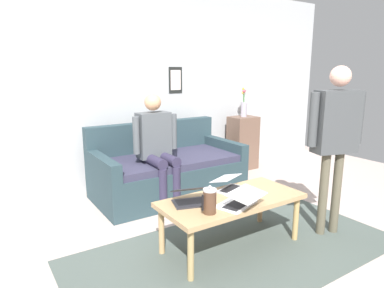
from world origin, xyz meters
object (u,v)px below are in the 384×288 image
(coffee_table, at_px, (232,203))
(couch, at_px, (167,171))
(person_seated, at_px, (157,143))
(side_shelf, at_px, (243,143))
(laptop_right, at_px, (240,201))
(person_standing, at_px, (336,130))
(laptop_center, at_px, (191,198))
(flower_vase, at_px, (244,105))
(laptop_left, at_px, (230,186))
(french_press, at_px, (210,201))

(coffee_table, bearing_deg, couch, -96.37)
(coffee_table, xyz_separation_m, person_seated, (0.08, -1.25, 0.32))
(side_shelf, height_order, person_seated, person_seated)
(laptop_right, bearing_deg, coffee_table, -110.32)
(laptop_right, bearing_deg, person_standing, 172.77)
(laptop_center, distance_m, person_seated, 1.20)
(laptop_center, xyz_separation_m, person_seated, (-0.27, -1.14, 0.23))
(flower_vase, xyz_separation_m, person_seated, (1.81, 0.58, -0.28))
(coffee_table, height_order, laptop_center, laptop_center)
(laptop_left, bearing_deg, flower_vase, -134.15)
(french_press, bearing_deg, laptop_center, -89.37)
(laptop_left, xyz_separation_m, laptop_right, (0.18, 0.34, 0.00))
(couch, height_order, person_seated, person_seated)
(couch, relative_size, flower_vase, 3.97)
(laptop_center, distance_m, flower_vase, 2.75)
(coffee_table, distance_m, person_seated, 1.29)
(laptop_left, xyz_separation_m, side_shelf, (-1.61, -1.66, -0.08))
(side_shelf, bearing_deg, laptop_left, 45.84)
(flower_vase, bearing_deg, side_shelf, 74.07)
(person_standing, relative_size, person_seated, 1.24)
(laptop_left, bearing_deg, side_shelf, -134.16)
(coffee_table, bearing_deg, flower_vase, -133.42)
(laptop_left, bearing_deg, person_standing, 150.64)
(laptop_left, xyz_separation_m, laptop_center, (0.47, 0.06, -0.00))
(side_shelf, bearing_deg, laptop_right, 48.12)
(coffee_table, xyz_separation_m, laptop_left, (-0.12, -0.17, 0.09))
(coffee_table, relative_size, french_press, 5.62)
(laptop_right, xyz_separation_m, person_seated, (0.02, -1.42, 0.22))
(french_press, height_order, person_standing, person_standing)
(flower_vase, bearing_deg, french_press, 43.58)
(coffee_table, bearing_deg, laptop_center, -16.75)
(couch, xyz_separation_m, flower_vase, (-1.56, -0.35, 0.70))
(side_shelf, relative_size, person_standing, 0.52)
(couch, relative_size, laptop_left, 4.93)
(person_standing, distance_m, person_seated, 1.88)
(french_press, xyz_separation_m, person_seated, (-0.27, -1.40, 0.17))
(coffee_table, relative_size, side_shelf, 1.53)
(coffee_table, distance_m, french_press, 0.41)
(laptop_right, bearing_deg, french_press, -4.31)
(laptop_left, xyz_separation_m, flower_vase, (-1.61, -1.66, 0.51))
(french_press, xyz_separation_m, side_shelf, (-2.08, -1.98, -0.14))
(couch, bearing_deg, laptop_left, 87.91)
(laptop_center, bearing_deg, coffee_table, 163.25)
(flower_vase, distance_m, person_seated, 1.92)
(french_press, bearing_deg, side_shelf, -136.43)
(coffee_table, relative_size, laptop_left, 3.48)
(person_standing, bearing_deg, laptop_left, -29.36)
(laptop_right, relative_size, side_shelf, 0.50)
(person_seated, bearing_deg, laptop_left, 100.29)
(side_shelf, bearing_deg, coffee_table, 46.57)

